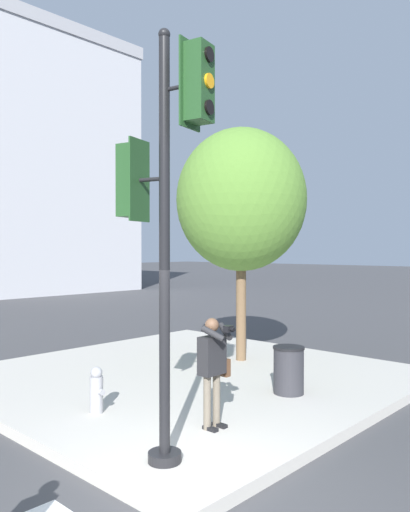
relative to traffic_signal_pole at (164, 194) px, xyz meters
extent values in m
plane|color=#424244|center=(-0.23, -0.59, -3.42)|extent=(160.00, 160.00, 0.00)
cube|color=#BCB7AD|center=(3.27, 2.91, -3.33)|extent=(8.00, 8.00, 0.17)
cylinder|color=black|center=(0.01, 0.00, -3.19)|extent=(0.41, 0.41, 0.12)
cylinder|color=black|center=(0.01, 0.00, -0.63)|extent=(0.13, 0.13, 5.01)
sphere|color=black|center=(0.01, 0.00, 1.92)|extent=(0.15, 0.15, 0.15)
cylinder|color=black|center=(-0.05, 0.22, 0.19)|extent=(0.13, 0.31, 0.05)
cube|color=#234C23|center=(-0.12, 0.48, 0.19)|extent=(0.35, 0.31, 0.90)
cube|color=#234C23|center=(-0.09, 0.35, 0.19)|extent=(0.41, 0.14, 1.02)
cylinder|color=black|center=(-0.16, 0.61, 0.49)|extent=(0.17, 0.07, 0.17)
cylinder|color=orange|center=(-0.16, 0.61, 0.19)|extent=(0.17, 0.07, 0.17)
cylinder|color=black|center=(-0.16, 0.61, -0.11)|extent=(0.17, 0.07, 0.17)
cylinder|color=black|center=(0.05, -0.22, 1.25)|extent=(0.11, 0.32, 0.05)
cube|color=#234C23|center=(0.11, -0.49, 1.25)|extent=(0.34, 0.29, 0.90)
cube|color=#234C23|center=(0.08, -0.36, 1.25)|extent=(0.42, 0.11, 1.02)
cylinder|color=black|center=(0.14, -0.62, 1.55)|extent=(0.17, 0.06, 0.17)
cylinder|color=orange|center=(0.14, -0.62, 1.25)|extent=(0.17, 0.06, 0.17)
cylinder|color=black|center=(0.14, -0.62, 0.95)|extent=(0.17, 0.06, 0.17)
cube|color=black|center=(1.17, 0.31, -3.22)|extent=(0.09, 0.24, 0.05)
cube|color=black|center=(1.37, 0.31, -3.22)|extent=(0.09, 0.24, 0.05)
cylinder|color=#6B6051|center=(1.17, 0.37, -2.86)|extent=(0.11, 0.11, 0.78)
cylinder|color=#6B6051|center=(1.37, 0.37, -2.86)|extent=(0.11, 0.11, 0.78)
cube|color=#232326|center=(1.27, 0.37, -2.20)|extent=(0.40, 0.22, 0.55)
sphere|color=brown|center=(1.27, 0.37, -1.76)|extent=(0.20, 0.20, 0.20)
cube|color=black|center=(1.27, 0.06, -1.78)|extent=(0.12, 0.10, 0.09)
cylinder|color=black|center=(1.27, -0.01, -1.78)|extent=(0.06, 0.08, 0.06)
cylinder|color=#232326|center=(1.13, 0.23, -1.85)|extent=(0.23, 0.35, 0.22)
cylinder|color=#232326|center=(1.40, 0.23, -1.85)|extent=(0.23, 0.35, 0.22)
cube|color=brown|center=(1.55, 0.39, -2.42)|extent=(0.10, 0.20, 0.26)
cylinder|color=brown|center=(5.02, 2.86, -1.91)|extent=(0.23, 0.23, 2.69)
ellipsoid|color=#568433|center=(5.02, 2.86, 0.49)|extent=(3.02, 3.02, 3.33)
cylinder|color=#99999E|center=(0.51, 2.15, -2.96)|extent=(0.21, 0.21, 0.57)
sphere|color=#99999E|center=(0.51, 2.15, -2.61)|extent=(0.19, 0.19, 0.19)
cylinder|color=#99999E|center=(0.51, 2.01, -2.90)|extent=(0.09, 0.06, 0.09)
cylinder|color=#2D2D33|center=(3.48, 0.52, -2.85)|extent=(0.54, 0.54, 0.80)
cylinder|color=black|center=(3.48, 0.52, -2.43)|extent=(0.57, 0.57, 0.04)
cube|color=#BCBCC1|center=(12.69, 27.68, 4.54)|extent=(11.05, 10.61, 15.92)
cube|color=#A3A3A8|center=(12.69, 27.68, 12.90)|extent=(11.25, 10.81, 0.80)
camera|label=1|loc=(-4.05, -4.46, -0.68)|focal=35.00mm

